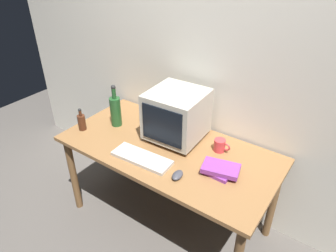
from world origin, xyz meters
name	(u,v)px	position (x,y,z in m)	size (l,w,h in m)	color
ground_plane	(168,219)	(0.00, 0.00, 0.00)	(6.00, 6.00, 0.00)	#56514C
back_wall	(203,60)	(0.00, 0.44, 1.25)	(4.00, 0.08, 2.50)	silver
desk	(168,157)	(0.00, 0.00, 0.65)	(1.56, 0.77, 0.73)	olive
crt_monitor	(177,115)	(-0.02, 0.14, 0.93)	(0.40, 0.40, 0.37)	#B2AD9E
keyboard	(142,158)	(-0.06, -0.21, 0.75)	(0.42, 0.15, 0.02)	beige
computer_mouse	(177,175)	(0.23, -0.23, 0.75)	(0.06, 0.10, 0.04)	#3F3F47
bottle_tall	(116,110)	(-0.51, 0.02, 0.86)	(0.08, 0.08, 0.34)	#1E4C23
bottle_short	(82,122)	(-0.68, -0.18, 0.80)	(0.06, 0.06, 0.18)	#472314
book_stack	(220,169)	(0.43, -0.04, 0.76)	(0.26, 0.19, 0.06)	#843893
mug	(220,145)	(0.32, 0.18, 0.78)	(0.12, 0.08, 0.09)	#CC383D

